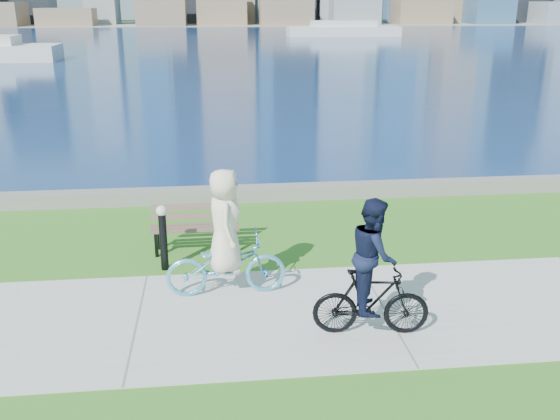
{
  "coord_description": "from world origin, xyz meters",
  "views": [
    {
      "loc": [
        -2.72,
        -8.92,
        4.84
      ],
      "look_at": [
        -1.5,
        2.08,
        1.1
      ],
      "focal_mm": 40.0,
      "sensor_mm": 36.0,
      "label": 1
    }
  ],
  "objects_px": {
    "park_bench": "(195,224)",
    "cyclist_man": "(372,279)",
    "bollard_lamp": "(163,233)",
    "cyclist_woman": "(225,249)"
  },
  "relations": [
    {
      "from": "bollard_lamp",
      "to": "cyclist_man",
      "type": "relative_size",
      "value": 0.59
    },
    {
      "from": "bollard_lamp",
      "to": "cyclist_man",
      "type": "distance_m",
      "value": 4.3
    },
    {
      "from": "park_bench",
      "to": "cyclist_man",
      "type": "relative_size",
      "value": 0.82
    },
    {
      "from": "bollard_lamp",
      "to": "cyclist_woman",
      "type": "distance_m",
      "value": 1.65
    },
    {
      "from": "park_bench",
      "to": "bollard_lamp",
      "type": "distance_m",
      "value": 1.11
    },
    {
      "from": "bollard_lamp",
      "to": "cyclist_woman",
      "type": "height_order",
      "value": "cyclist_woman"
    },
    {
      "from": "park_bench",
      "to": "bollard_lamp",
      "type": "bearing_deg",
      "value": -121.78
    },
    {
      "from": "park_bench",
      "to": "cyclist_man",
      "type": "xyz_separation_m",
      "value": [
        2.68,
        -3.74,
        0.37
      ]
    },
    {
      "from": "bollard_lamp",
      "to": "cyclist_man",
      "type": "xyz_separation_m",
      "value": [
        3.25,
        -2.8,
        0.2
      ]
    },
    {
      "from": "park_bench",
      "to": "bollard_lamp",
      "type": "height_order",
      "value": "bollard_lamp"
    }
  ]
}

